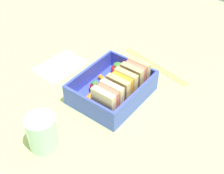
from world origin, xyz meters
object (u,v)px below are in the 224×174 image
sandwich_center_left (122,87)px  carrot_stick_far_left (105,80)px  folded_napkin (60,66)px  strawberry_far_left (118,69)px  chopstick_pair (155,65)px  strawberry_left (95,86)px  drinking_glass (42,132)px  sandwich_center (108,99)px  sandwich_left (135,75)px  carrot_stick_left (88,99)px

sandwich_center_left → carrot_stick_far_left: sandwich_center_left is taller
sandwich_center_left → folded_napkin: size_ratio=0.51×
strawberry_far_left → chopstick_pair: (-9.77, 4.61, -2.55)cm
sandwich_center_left → folded_napkin: bearing=-92.2°
strawberry_left → chopstick_pair: bearing=163.4°
chopstick_pair → drinking_glass: (34.19, -3.89, 3.28)cm
sandwich_center_left → sandwich_center: 4.94cm
chopstick_pair → folded_napkin: (14.67, -18.97, -0.15)cm
sandwich_center → strawberry_left: size_ratio=2.01×
drinking_glass → folded_napkin: bearing=-142.3°
folded_napkin → sandwich_left: bearing=102.1°
sandwich_left → folded_napkin: bearing=-77.9°
strawberry_far_left → carrot_stick_left: bearing=1.9°
sandwich_left → strawberry_far_left: (-0.70, -5.29, -1.34)cm
folded_napkin → sandwich_center_left: bearing=87.8°
sandwich_center_left → sandwich_left: bearing=180.0°
carrot_stick_far_left → carrot_stick_left: (7.31, 1.11, 0.18)cm
sandwich_center_left → carrot_stick_left: size_ratio=1.66×
sandwich_center_left → drinking_glass: (18.78, -4.56, -0.61)cm
sandwich_center_left → folded_napkin: (-0.74, -19.64, -4.04)cm
carrot_stick_far_left → chopstick_pair: size_ratio=0.19×
sandwich_left → strawberry_far_left: 5.50cm
carrot_stick_far_left → drinking_glass: bearing=4.1°
sandwich_center → strawberry_far_left: (-10.58, -5.29, -1.34)cm
sandwich_center → folded_napkin: sandwich_center is taller
sandwich_center → carrot_stick_far_left: bearing=-137.8°
sandwich_center_left → folded_napkin: sandwich_center_left is taller
sandwich_left → folded_napkin: 20.49cm
drinking_glass → sandwich_center_left: bearing=166.3°
sandwich_center → strawberry_far_left: 11.91cm
sandwich_center → carrot_stick_left: (0.66, -4.92, -2.31)cm
sandwich_left → sandwich_center: size_ratio=1.00×
sandwich_center_left → carrot_stick_far_left: 6.75cm
sandwich_center_left → strawberry_far_left: 7.85cm
sandwich_center → strawberry_far_left: bearing=-153.4°
strawberry_far_left → strawberry_left: size_ratio=1.24×
strawberry_left → chopstick_pair: (-17.37, 5.17, -2.19)cm
strawberry_left → folded_napkin: strawberry_left is taller
strawberry_far_left → chopstick_pair: 11.10cm
carrot_stick_far_left → carrot_stick_left: bearing=8.6°
carrot_stick_left → drinking_glass: (13.18, 0.36, 1.71)cm
sandwich_left → strawberry_far_left: size_ratio=1.62×
carrot_stick_left → strawberry_far_left: bearing=-178.1°
folded_napkin → chopstick_pair: bearing=127.7°
sandwich_center → strawberry_left: bearing=-117.0°
folded_napkin → carrot_stick_left: bearing=66.7°
chopstick_pair → drinking_glass: drinking_glass is taller
sandwich_center → sandwich_left: bearing=180.0°
sandwich_center_left → chopstick_pair: size_ratio=0.31×
strawberry_left → carrot_stick_left: 3.81cm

